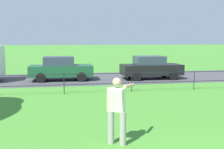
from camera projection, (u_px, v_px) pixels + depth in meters
street_strip at (114, 78)px, 18.72m from camera, size 80.00×6.16×0.01m
park_fence at (132, 79)px, 13.57m from camera, size 33.65×0.04×1.00m
person_thrower at (117, 109)px, 6.65m from camera, size 0.78×0.66×1.68m
car_dark_green_right at (61, 68)px, 17.43m from camera, size 4.01×1.83×1.54m
car_black_far_left at (151, 67)px, 18.09m from camera, size 4.03×1.87×1.54m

